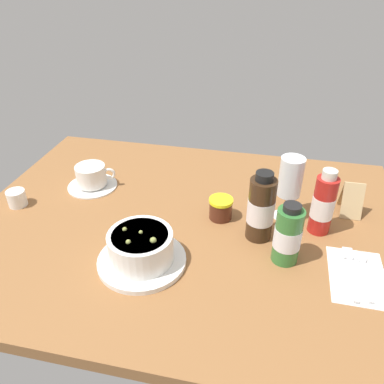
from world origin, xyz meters
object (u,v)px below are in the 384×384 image
wine_glass (290,180)px  sauce_bottle_green (288,235)px  creamer_jug (17,198)px  porridge_bowl (141,249)px  jam_jar (221,208)px  cutlery_setting (357,274)px  sauce_bottle_red (323,204)px  menu_card (352,198)px  coffee_cup (92,177)px  sauce_bottle_brown (261,208)px

wine_glass → sauce_bottle_green: (0.02, -16.65, -4.31)cm
creamer_jug → porridge_bowl: bearing=-19.8°
porridge_bowl → jam_jar: porridge_bowl is taller
cutlery_setting → sauce_bottle_green: sauce_bottle_green is taller
jam_jar → sauce_bottle_red: bearing=-0.3°
sauce_bottle_red → sauce_bottle_green: size_ratio=1.15×
creamer_jug → sauce_bottle_red: (78.77, 5.89, 5.38)cm
creamer_jug → jam_jar: bearing=6.3°
menu_card → wine_glass: bearing=-161.0°
coffee_cup → cutlery_setting: bearing=-17.1°
jam_jar → menu_card: 34.14cm
menu_card → coffee_cup: bearing=-178.1°
cutlery_setting → wine_glass: wine_glass is taller
coffee_cup → jam_jar: 39.51cm
creamer_jug → sauce_bottle_green: (70.74, -6.62, 4.49)cm
sauce_bottle_red → porridge_bowl: bearing=-152.3°
menu_card → creamer_jug: bearing=-169.8°
jam_jar → sauce_bottle_green: size_ratio=0.42×
jam_jar → porridge_bowl: bearing=-125.2°
sauce_bottle_red → menu_card: 13.28cm
wine_glass → menu_card: 18.59cm
creamer_jug → sauce_bottle_brown: size_ratio=0.33×
jam_jar → sauce_bottle_green: (16.32, -12.62, 3.91)cm
wine_glass → porridge_bowl: bearing=-141.4°
cutlery_setting → coffee_cup: size_ratio=1.22×
wine_glass → menu_card: wine_glass is taller
creamer_jug → sauce_bottle_green: 71.19cm
cutlery_setting → sauce_bottle_brown: bearing=157.7°
wine_glass → jam_jar: bearing=-166.1°
sauce_bottle_red → menu_card: size_ratio=1.88×
porridge_bowl → menu_card: (47.09, 30.13, 0.48)cm
jam_jar → cutlery_setting: bearing=-24.5°
coffee_cup → sauce_bottle_red: sauce_bottle_red is taller
wine_glass → sauce_bottle_brown: sauce_bottle_brown is taller
wine_glass → sauce_bottle_green: size_ratio=1.16×
creamer_jug → sauce_bottle_brown: sauce_bottle_brown is taller
cutlery_setting → sauce_bottle_brown: 24.72cm
wine_glass → sauce_bottle_green: 17.20cm
sauce_bottle_green → menu_card: bearing=53.7°
porridge_bowl → jam_jar: (14.39, 20.44, -1.08)cm
sauce_bottle_brown → menu_card: (22.67, 15.22, -3.63)cm
sauce_bottle_brown → sauce_bottle_green: (6.28, -7.09, -1.28)cm
sauce_bottle_brown → sauce_bottle_green: size_ratio=1.20×
jam_jar → sauce_bottle_red: sauce_bottle_red is taller
coffee_cup → sauce_bottle_green: (55.14, -19.95, 3.68)cm
cutlery_setting → creamer_jug: 86.60cm
sauce_bottle_brown → porridge_bowl: bearing=-148.6°
cutlery_setting → sauce_bottle_red: (-7.39, 14.34, 7.39)cm
creamer_jug → jam_jar: (54.42, 6.00, 0.59)cm
jam_jar → sauce_bottle_green: 20.99cm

